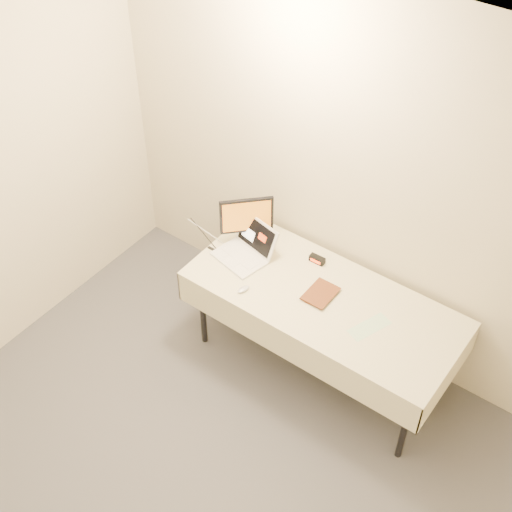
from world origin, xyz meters
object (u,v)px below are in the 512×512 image
Objects in this scene: monitor at (247,218)px; book at (310,277)px; table at (323,304)px; laptop at (246,249)px.

monitor is 1.61× the size of book.
table is 4.51× the size of laptop.
laptop is 0.22m from monitor.
book is (-0.12, 0.00, 0.18)m from table.
monitor is at bearing 169.75° from table.
table is at bearing -56.08° from monitor.
book reaches higher than table.
monitor is at bearing 137.97° from laptop.
laptop is (-0.66, 0.02, 0.12)m from table.
laptop is at bearing 177.68° from book.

